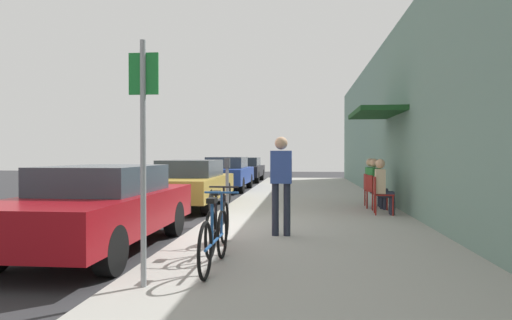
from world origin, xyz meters
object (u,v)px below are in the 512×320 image
at_px(parked_car_3, 245,169).
at_px(pedestrian_standing, 281,178).
at_px(street_sign, 143,143).
at_px(seated_patron_1, 376,182).
at_px(cafe_chair_1, 374,190).
at_px(parked_car_2, 227,173).
at_px(bicycle_1, 218,226).
at_px(cafe_chair_0, 380,193).
at_px(seated_patron_2, 373,181).
at_px(parking_meter, 227,184).
at_px(bicycle_0, 215,239).
at_px(parked_car_0, 101,206).
at_px(cafe_chair_2, 370,188).
at_px(parked_car_1, 190,183).
at_px(seated_patron_0, 383,184).

height_order(parked_car_3, pedestrian_standing, pedestrian_standing).
relative_size(street_sign, seated_patron_1, 2.02).
relative_size(cafe_chair_1, seated_patron_1, 0.67).
bearing_deg(parked_car_2, bicycle_1, -80.79).
bearing_deg(cafe_chair_0, bicycle_1, -125.65).
xyz_separation_m(cafe_chair_0, seated_patron_2, (0.06, 1.51, 0.19)).
relative_size(bicycle_1, cafe_chair_0, 1.97).
distance_m(parking_meter, bicycle_0, 4.14).
relative_size(parked_car_0, cafe_chair_2, 5.06).
xyz_separation_m(parked_car_3, seated_patron_1, (5.02, -12.89, 0.12)).
xyz_separation_m(parking_meter, bicycle_0, (0.55, -4.08, -0.41)).
relative_size(parked_car_0, parked_car_3, 1.00).
relative_size(parked_car_3, bicycle_0, 2.57).
distance_m(cafe_chair_0, seated_patron_1, 0.94).
xyz_separation_m(parked_car_0, parked_car_2, (-0.00, 11.67, 0.03)).
height_order(parked_car_1, parking_meter, parking_meter).
bearing_deg(parked_car_3, cafe_chair_1, -68.96).
bearing_deg(seated_patron_0, parked_car_2, 122.70).
bearing_deg(seated_patron_1, parked_car_3, 111.29).
xyz_separation_m(bicycle_0, cafe_chair_1, (2.87, 6.09, 0.14)).
xyz_separation_m(parked_car_1, cafe_chair_0, (4.96, -1.72, -0.08)).
bearing_deg(parked_car_3, pedestrian_standing, -80.49).
height_order(parked_car_0, bicycle_0, parked_car_0).
relative_size(parking_meter, cafe_chair_1, 1.52).
height_order(parking_meter, seated_patron_0, parking_meter).
xyz_separation_m(parked_car_2, bicycle_0, (2.10, -13.01, -0.25)).
bearing_deg(parking_meter, bicycle_1, -82.65).
xyz_separation_m(parked_car_0, bicycle_0, (2.10, -1.33, -0.22)).
height_order(parked_car_2, cafe_chair_2, parked_car_2).
height_order(seated_patron_1, pedestrian_standing, pedestrian_standing).
bearing_deg(seated_patron_2, pedestrian_standing, -116.51).
distance_m(cafe_chair_1, seated_patron_2, 0.64).
height_order(cafe_chair_0, seated_patron_2, seated_patron_2).
bearing_deg(seated_patron_1, street_sign, -116.94).
height_order(cafe_chair_2, seated_patron_2, seated_patron_2).
bearing_deg(cafe_chair_1, seated_patron_0, -86.33).
distance_m(cafe_chair_2, pedestrian_standing, 4.97).
bearing_deg(seated_patron_1, cafe_chair_1, -167.38).
height_order(parked_car_3, seated_patron_1, seated_patron_1).
height_order(seated_patron_0, cafe_chair_2, seated_patron_0).
xyz_separation_m(street_sign, seated_patron_2, (3.52, 7.53, -0.82)).
distance_m(parked_car_0, bicycle_1, 1.99).
distance_m(parking_meter, street_sign, 4.96).
relative_size(bicycle_0, pedestrian_standing, 1.01).
bearing_deg(street_sign, parked_car_1, 100.97).
relative_size(parked_car_1, pedestrian_standing, 2.59).
relative_size(parking_meter, cafe_chair_2, 1.52).
xyz_separation_m(cafe_chair_1, cafe_chair_2, (-0.00, 0.61, 0.00)).
height_order(seated_patron_0, seated_patron_1, same).
bearing_deg(seated_patron_0, parked_car_1, 161.00).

